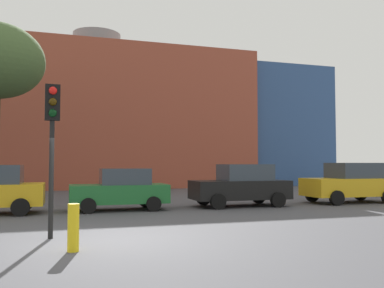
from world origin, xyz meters
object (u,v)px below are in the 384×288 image
parked_car_4 (350,183)px  bollard_yellow_0 (73,228)px  parked_car_2 (121,189)px  traffic_light_island (52,125)px  parked_car_3 (241,185)px

parked_car_4 → bollard_yellow_0: 14.96m
parked_car_2 → parked_car_4: parked_car_4 is taller
traffic_light_island → bollard_yellow_0: (0.51, -1.72, -2.33)m
parked_car_2 → bollard_yellow_0: bearing=75.4°
parked_car_2 → traffic_light_island: traffic_light_island is taller
parked_car_3 → bollard_yellow_0: (-7.22, -7.58, -0.41)m
bollard_yellow_0 → parked_car_2: bearing=75.4°
bollard_yellow_0 → traffic_light_island: bearing=106.4°
parked_car_3 → traffic_light_island: (-7.72, -5.86, 1.92)m
parked_car_4 → parked_car_3: bearing=0.0°
parked_car_2 → traffic_light_island: bearing=67.1°
parked_car_3 → parked_car_4: (5.68, 0.00, 0.03)m
parked_car_2 → bollard_yellow_0: 7.84m
parked_car_2 → parked_car_3: size_ratio=0.91×
parked_car_2 → parked_car_4: size_ratio=0.88×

